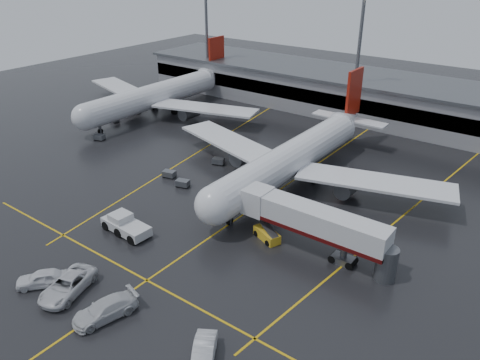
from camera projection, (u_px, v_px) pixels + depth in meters
The scene contains 22 objects.
ground at pixel (259, 204), 68.22m from camera, with size 220.00×220.00×0.00m, color black.
apron_line_centre at pixel (259, 204), 68.22m from camera, with size 0.25×90.00×0.02m, color gold.
apron_line_stop at pixel (147, 280), 52.36m from camera, with size 60.00×0.25×0.02m, color gold.
apron_line_left at pixel (200, 151), 86.16m from camera, with size 0.25×70.00×0.02m, color gold.
apron_line_right at pixel (406, 213), 65.77m from camera, with size 0.25×70.00×0.02m, color gold.
terminal at pixel (387, 99), 100.88m from camera, with size 122.00×19.00×8.60m.
light_mast_left at pixel (207, 33), 116.30m from camera, with size 3.00×1.20×25.45m.
light_mast_mid at pixel (359, 52), 94.83m from camera, with size 3.00×1.20×25.45m.
main_airliner at pixel (295, 156), 73.37m from camera, with size 48.80×45.60×14.10m.
second_airliner at pixel (159, 94), 104.56m from camera, with size 48.80×45.60×14.10m.
jet_bridge at pixel (314, 223), 55.80m from camera, with size 19.90×3.40×6.05m.
pushback_tractor at pixel (125, 225), 60.94m from camera, with size 7.20×3.37×2.52m.
belt_loader at pixel (267, 235), 59.66m from camera, with size 4.26×3.02×2.49m.
service_van_a at pixel (68, 285), 50.08m from camera, with size 3.24×7.02×1.95m, color silver.
service_van_b at pixel (105, 309), 46.75m from camera, with size 2.68×6.58×1.91m, color silver.
service_van_c at pixel (204, 354), 41.72m from camera, with size 1.88×5.38×1.77m, color silver.
service_van_d at pixel (42, 278), 51.25m from camera, with size 2.16×5.37×1.83m, color silver.
baggage_cart_a at pixel (183, 183), 72.85m from camera, with size 2.28×1.80×1.12m.
baggage_cart_b at pixel (169, 174), 75.88m from camera, with size 2.25×1.73×1.12m.
baggage_cart_c at pixel (218, 161), 80.46m from camera, with size 2.31×1.88×1.12m.
baggage_cart_d at pixel (114, 119), 100.27m from camera, with size 2.14×1.54×1.12m.
baggage_cart_e at pixel (99, 137), 90.78m from camera, with size 2.28×1.81×1.12m.
Camera 1 is at (33.47, -49.64, 33.00)m, focal length 35.35 mm.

